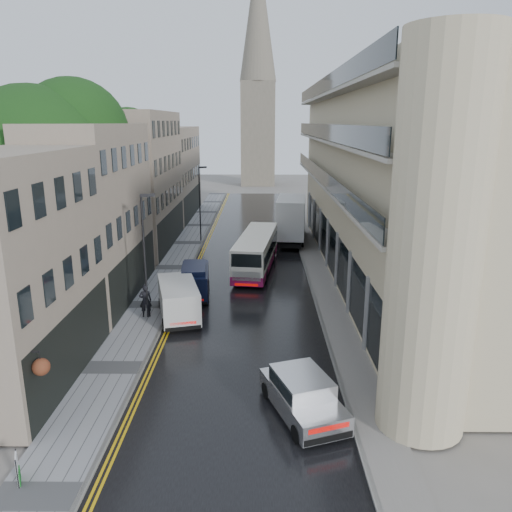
# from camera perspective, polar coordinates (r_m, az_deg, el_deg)

# --- Properties ---
(road) EXTENTS (9.00, 85.00, 0.02)m
(road) POSITION_cam_1_polar(r_m,az_deg,el_deg) (39.34, -0.95, -1.46)
(road) COLOR black
(road) RESTS_ON ground
(left_sidewalk) EXTENTS (2.70, 85.00, 0.12)m
(left_sidewalk) POSITION_cam_1_polar(r_m,az_deg,el_deg) (39.91, -9.38, -1.35)
(left_sidewalk) COLOR gray
(left_sidewalk) RESTS_ON ground
(right_sidewalk) EXTENTS (1.80, 85.00, 0.12)m
(right_sidewalk) POSITION_cam_1_polar(r_m,az_deg,el_deg) (39.56, 6.90, -1.40)
(right_sidewalk) COLOR slate
(right_sidewalk) RESTS_ON ground
(old_shop_row) EXTENTS (4.50, 56.00, 12.00)m
(old_shop_row) POSITION_cam_1_polar(r_m,az_deg,el_deg) (41.86, -14.05, 7.49)
(old_shop_row) COLOR gray
(old_shop_row) RESTS_ON ground
(modern_block) EXTENTS (8.00, 40.00, 14.00)m
(modern_block) POSITION_cam_1_polar(r_m,az_deg,el_deg) (37.61, 15.00, 8.15)
(modern_block) COLOR #BEB08D
(modern_block) RESTS_ON ground
(church_spire) EXTENTS (6.40, 6.40, 40.00)m
(church_spire) POSITION_cam_1_polar(r_m,az_deg,el_deg) (92.61, 0.22, 20.55)
(church_spire) COLOR #73695B
(church_spire) RESTS_ON ground
(tree_near) EXTENTS (10.56, 10.56, 13.89)m
(tree_near) POSITION_cam_1_polar(r_m,az_deg,el_deg) (33.35, -23.51, 6.49)
(tree_near) COLOR black
(tree_near) RESTS_ON ground
(tree_far) EXTENTS (9.24, 9.24, 12.46)m
(tree_far) POSITION_cam_1_polar(r_m,az_deg,el_deg) (45.44, -16.53, 8.18)
(tree_far) COLOR black
(tree_far) RESTS_ON ground
(cream_bus) EXTENTS (3.57, 10.38, 2.77)m
(cream_bus) POSITION_cam_1_polar(r_m,az_deg,el_deg) (36.22, -2.24, -0.64)
(cream_bus) COLOR white
(cream_bus) RESTS_ON road
(white_lorry) EXTENTS (3.33, 8.64, 4.43)m
(white_lorry) POSITION_cam_1_polar(r_m,az_deg,el_deg) (45.64, 2.50, 3.73)
(white_lorry) COLOR silver
(white_lorry) RESTS_ON road
(silver_hatchback) EXTENTS (3.40, 4.97, 1.71)m
(silver_hatchback) POSITION_cam_1_polar(r_m,az_deg,el_deg) (18.84, 4.76, -18.29)
(silver_hatchback) COLOR #BABBBF
(silver_hatchback) RESTS_ON road
(white_van) EXTENTS (3.21, 5.18, 2.18)m
(white_van) POSITION_cam_1_polar(r_m,az_deg,el_deg) (28.02, -10.46, -6.33)
(white_van) COLOR silver
(white_van) RESTS_ON road
(navy_van) EXTENTS (2.14, 4.53, 2.24)m
(navy_van) POSITION_cam_1_polar(r_m,az_deg,el_deg) (31.82, -8.56, -3.56)
(navy_van) COLOR black
(navy_van) RESTS_ON road
(pedestrian) EXTENTS (0.81, 0.63, 1.96)m
(pedestrian) POSITION_cam_1_polar(r_m,az_deg,el_deg) (29.99, -12.52, -5.00)
(pedestrian) COLOR black
(pedestrian) RESTS_ON left_sidewalk
(lamp_post_near) EXTENTS (0.83, 0.40, 7.22)m
(lamp_post_near) POSITION_cam_1_polar(r_m,az_deg,el_deg) (29.11, -12.61, -0.20)
(lamp_post_near) COLOR black
(lamp_post_near) RESTS_ON left_sidewalk
(lamp_post_far) EXTENTS (0.81, 0.42, 7.03)m
(lamp_post_far) POSITION_cam_1_polar(r_m,az_deg,el_deg) (47.81, -6.44, 5.88)
(lamp_post_far) COLOR black
(lamp_post_far) RESTS_ON left_sidewalk
(estate_sign) EXTENTS (0.32, 0.56, 0.97)m
(estate_sign) POSITION_cam_1_polar(r_m,az_deg,el_deg) (18.74, -25.62, -21.11)
(estate_sign) COLOR silver
(estate_sign) RESTS_ON left_sidewalk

